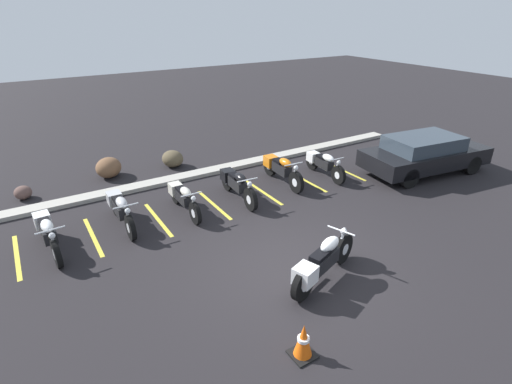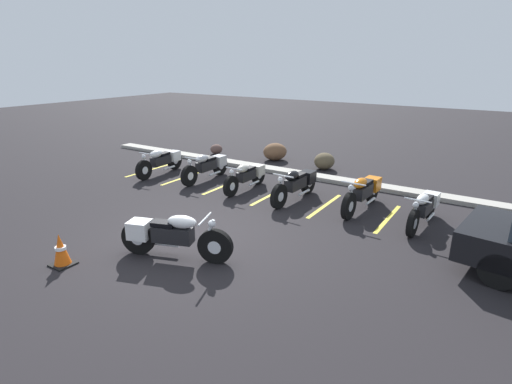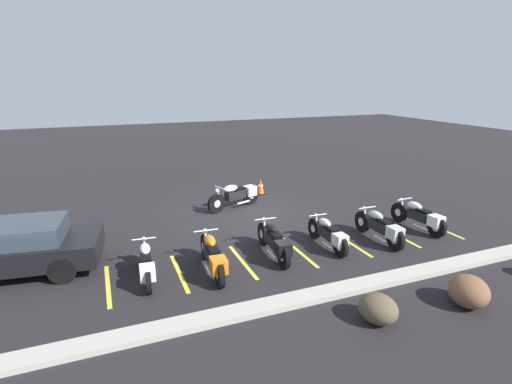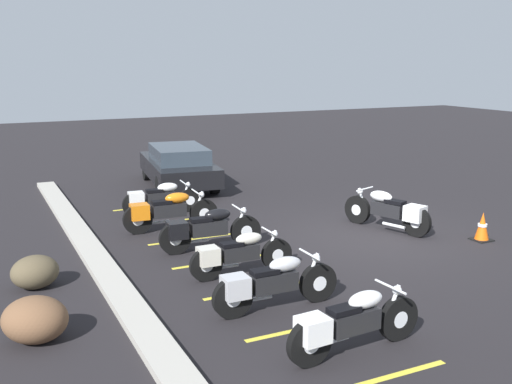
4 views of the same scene
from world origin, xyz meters
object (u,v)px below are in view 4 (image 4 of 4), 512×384
object	(u,v)px
parked_bike_1	(270,283)
traffic_cone	(482,227)
parked_bike_3	(206,229)
parked_bike_5	(158,198)
parked_bike_2	(237,254)
parked_bike_0	(350,323)
car_black	(178,165)
landscape_rock_0	(35,272)
landscape_rock_2	(35,320)
motorcycle_white_featured	(390,211)
parked_bike_4	(166,211)

from	to	relation	value
parked_bike_1	traffic_cone	xyz separation A→B (m)	(1.34, -5.90, -0.16)
parked_bike_3	traffic_cone	size ratio (longest dim) A/B	3.49
parked_bike_5	traffic_cone	world-z (taller)	parked_bike_5
parked_bike_2	traffic_cone	xyz separation A→B (m)	(-0.31, -5.75, -0.13)
parked_bike_0	car_black	xyz separation A→B (m)	(11.41, -1.45, 0.23)
parked_bike_5	car_black	distance (m)	3.45
car_black	landscape_rock_0	bearing A→B (deg)	152.15
parked_bike_3	landscape_rock_0	distance (m)	3.50
parked_bike_5	car_black	xyz separation A→B (m)	(3.06, -1.57, 0.25)
parked_bike_1	parked_bike_2	bearing A→B (deg)	84.76
parked_bike_0	landscape_rock_2	world-z (taller)	parked_bike_0
parked_bike_1	parked_bike_3	world-z (taller)	parked_bike_3
parked_bike_5	motorcycle_white_featured	bearing A→B (deg)	-36.60
parked_bike_0	parked_bike_4	bearing A→B (deg)	89.31
parked_bike_3	landscape_rock_0	world-z (taller)	parked_bike_3
parked_bike_1	car_black	xyz separation A→B (m)	(9.67, -1.75, 0.23)
parked_bike_0	parked_bike_1	bearing A→B (deg)	95.63
parked_bike_4	traffic_cone	distance (m)	7.07
parked_bike_2	parked_bike_4	bearing A→B (deg)	94.76
landscape_rock_0	motorcycle_white_featured	bearing A→B (deg)	-88.47
motorcycle_white_featured	parked_bike_0	xyz separation A→B (m)	(-4.58, 4.28, -0.03)
parked_bike_0	car_black	world-z (taller)	car_black
parked_bike_0	traffic_cone	bearing A→B (deg)	24.80
motorcycle_white_featured	parked_bike_3	xyz separation A→B (m)	(0.47, 4.38, -0.02)
parked_bike_2	landscape_rock_2	bearing A→B (deg)	-161.66
traffic_cone	parked_bike_2	bearing A→B (deg)	86.94
parked_bike_4	landscape_rock_0	distance (m)	3.98
parked_bike_1	parked_bike_4	world-z (taller)	parked_bike_4
parked_bike_1	parked_bike_4	xyz separation A→B (m)	(5.08, 0.10, 0.02)
parked_bike_4	landscape_rock_2	world-z (taller)	parked_bike_4
parked_bike_3	landscape_rock_2	bearing A→B (deg)	-138.97
parked_bike_3	car_black	size ratio (longest dim) A/B	0.49
parked_bike_1	car_black	distance (m)	9.83
parked_bike_3	landscape_rock_0	bearing A→B (deg)	-165.53
parked_bike_1	parked_bike_2	size ratio (longest dim) A/B	1.07
motorcycle_white_featured	parked_bike_0	world-z (taller)	motorcycle_white_featured
parked_bike_4	traffic_cone	world-z (taller)	parked_bike_4
parked_bike_4	landscape_rock_0	bearing A→B (deg)	-138.96
motorcycle_white_featured	parked_bike_4	world-z (taller)	motorcycle_white_featured
motorcycle_white_featured	parked_bike_0	bearing A→B (deg)	117.78
car_black	parked_bike_4	bearing A→B (deg)	165.55
motorcycle_white_featured	parked_bike_3	world-z (taller)	motorcycle_white_featured
car_black	traffic_cone	world-z (taller)	car_black
motorcycle_white_featured	landscape_rock_2	size ratio (longest dim) A/B	2.37
landscape_rock_0	parked_bike_1	bearing A→B (deg)	-129.14
parked_bike_3	traffic_cone	xyz separation A→B (m)	(-1.97, -5.71, -0.16)
parked_bike_1	landscape_rock_0	distance (m)	4.17
landscape_rock_0	parked_bike_3	bearing A→B (deg)	-78.84
car_black	landscape_rock_0	distance (m)	8.63
motorcycle_white_featured	landscape_rock_0	bearing A→B (deg)	72.36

